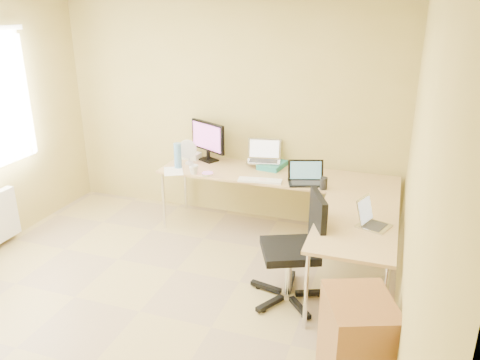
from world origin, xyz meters
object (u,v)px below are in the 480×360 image
(laptop_center, at_px, (264,151))
(laptop_return, at_px, (375,216))
(desk_return, at_px, (353,260))
(laptop_black, at_px, (307,173))
(desk_main, at_px, (276,204))
(desk_fan, at_px, (189,153))
(mug, at_px, (194,169))
(water_bottle, at_px, (178,156))
(cabinet, at_px, (357,346))
(keyboard, at_px, (260,180))
(monitor, at_px, (208,141))
(office_chair, at_px, (289,249))

(laptop_center, height_order, laptop_return, laptop_center)
(desk_return, bearing_deg, laptop_black, 126.74)
(laptop_black, bearing_deg, desk_main, 133.95)
(desk_fan, bearing_deg, mug, -70.36)
(water_bottle, height_order, cabinet, water_bottle)
(laptop_black, xyz_separation_m, water_bottle, (-1.50, 0.03, 0.03))
(desk_return, xyz_separation_m, keyboard, (-1.08, 0.71, 0.38))
(desk_return, bearing_deg, laptop_return, -11.32)
(desk_main, relative_size, water_bottle, 8.93)
(keyboard, bearing_deg, desk_main, 62.03)
(laptop_black, bearing_deg, laptop_center, 127.48)
(desk_fan, distance_m, cabinet, 3.11)
(cabinet, bearing_deg, desk_main, 96.69)
(laptop_center, height_order, laptop_black, laptop_center)
(desk_return, height_order, keyboard, keyboard)
(keyboard, bearing_deg, desk_fan, 154.77)
(monitor, distance_m, cabinet, 3.16)
(desk_return, relative_size, laptop_center, 3.37)
(keyboard, xyz_separation_m, desk_fan, (-0.96, 0.30, 0.13))
(laptop_black, height_order, laptop_return, laptop_black)
(monitor, xyz_separation_m, office_chair, (1.35, -1.43, -0.47))
(desk_main, distance_m, desk_return, 1.40)
(monitor, height_order, water_bottle, monitor)
(laptop_center, distance_m, laptop_return, 1.82)
(desk_fan, bearing_deg, laptop_return, -38.09)
(desk_return, relative_size, desk_fan, 4.76)
(water_bottle, bearing_deg, mug, -26.45)
(monitor, bearing_deg, water_bottle, -92.33)
(desk_fan, height_order, cabinet, desk_fan)
(laptop_black, bearing_deg, desk_return, -71.53)
(laptop_black, xyz_separation_m, laptop_return, (0.75, -0.83, -0.02))
(monitor, bearing_deg, laptop_black, 11.29)
(cabinet, bearing_deg, laptop_center, 98.64)
(laptop_return, xyz_separation_m, cabinet, (0.00, -1.11, -0.47))
(cabinet, bearing_deg, water_bottle, 117.81)
(desk_return, xyz_separation_m, laptop_black, (-0.60, 0.80, 0.48))
(laptop_center, relative_size, office_chair, 0.38)
(keyboard, distance_m, cabinet, 2.25)
(cabinet, bearing_deg, laptop_return, 68.95)
(cabinet, bearing_deg, keyboard, 102.62)
(laptop_black, xyz_separation_m, keyboard, (-0.48, -0.09, -0.11))
(desk_return, distance_m, mug, 2.02)
(desk_return, xyz_separation_m, monitor, (-1.88, 1.20, 0.61))
(desk_main, distance_m, monitor, 1.11)
(laptop_black, relative_size, cabinet, 0.52)
(monitor, distance_m, office_chair, 2.03)
(laptop_return, bearing_deg, monitor, 79.79)
(laptop_center, relative_size, mug, 3.50)
(laptop_return, bearing_deg, desk_main, 68.55)
(laptop_black, bearing_deg, mug, 166.26)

